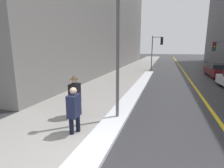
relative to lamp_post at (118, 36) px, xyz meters
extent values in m
plane|color=#2D2D30|center=(-0.28, -2.49, -3.12)|extent=(160.00, 160.00, 0.00)
cube|color=gray|center=(-2.28, 12.51, -3.12)|extent=(4.00, 80.00, 0.01)
cube|color=gold|center=(3.72, 12.51, -3.12)|extent=(0.16, 80.00, 0.00)
cube|color=silver|center=(-0.03, 4.80, -3.06)|extent=(0.83, 17.98, 0.12)
cylinder|color=#515156|center=(0.00, 0.00, -0.60)|extent=(0.12, 0.12, 5.03)
cylinder|color=#515156|center=(-0.05, 16.11, -1.06)|extent=(0.11, 0.11, 4.12)
cylinder|color=#515156|center=(0.50, 16.12, 0.85)|extent=(1.10, 0.08, 0.07)
cube|color=black|center=(1.05, 16.12, 0.40)|extent=(0.30, 0.20, 0.90)
sphere|color=red|center=(1.05, 16.24, 0.69)|extent=(0.19, 0.19, 0.19)
sphere|color=orange|center=(1.05, 16.24, 0.40)|extent=(0.19, 0.19, 0.19)
sphere|color=green|center=(1.05, 16.24, 0.11)|extent=(0.19, 0.19, 0.19)
cylinder|color=#515156|center=(6.84, 14.39, 0.18)|extent=(1.10, 0.08, 0.07)
cube|color=black|center=(6.29, 14.40, -0.27)|extent=(0.30, 0.20, 0.90)
sphere|color=red|center=(6.29, 14.28, 0.02)|extent=(0.19, 0.19, 0.19)
sphere|color=orange|center=(6.29, 14.28, -0.27)|extent=(0.19, 0.19, 0.19)
sphere|color=green|center=(6.29, 14.28, -0.56)|extent=(0.19, 0.19, 0.19)
cylinder|color=black|center=(-0.95, -1.38, -2.71)|extent=(0.14, 0.14, 0.81)
cylinder|color=black|center=(-1.06, -1.60, -2.71)|extent=(0.14, 0.14, 0.81)
cube|color=#191E38|center=(-1.01, -1.49, -2.20)|extent=(0.31, 0.51, 0.71)
sphere|color=beige|center=(-1.01, -1.49, -1.71)|extent=(0.22, 0.22, 0.22)
cylinder|color=black|center=(-1.61, -0.13, -2.69)|extent=(0.15, 0.15, 0.85)
cylinder|color=black|center=(-1.71, -0.37, -2.69)|extent=(0.15, 0.15, 0.85)
cube|color=black|center=(-1.66, -0.25, -2.15)|extent=(0.33, 0.53, 0.75)
sphere|color=beige|center=(-1.66, -0.25, -1.64)|extent=(0.23, 0.23, 0.23)
cylinder|color=#4C3823|center=(-1.66, -0.25, -1.58)|extent=(0.36, 0.36, 0.01)
cone|color=#4C3823|center=(-1.66, -0.25, -1.51)|extent=(0.22, 0.22, 0.14)
cylinder|color=black|center=(5.56, 8.04, -2.77)|extent=(0.25, 0.72, 0.71)
cube|color=#600F14|center=(6.57, 12.94, -2.64)|extent=(1.75, 4.61, 0.66)
cube|color=black|center=(6.57, 12.82, -2.11)|extent=(1.60, 2.40, 0.40)
cylinder|color=black|center=(5.82, 14.36, -2.78)|extent=(0.21, 0.68, 0.68)
cylinder|color=black|center=(7.31, 14.37, -2.78)|extent=(0.21, 0.68, 0.68)
cylinder|color=black|center=(5.82, 11.51, -2.78)|extent=(0.21, 0.68, 0.68)
camera|label=1|loc=(1.68, -6.13, -0.42)|focal=28.00mm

